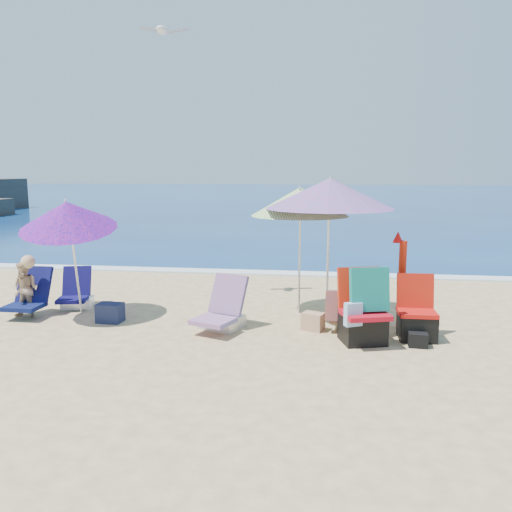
# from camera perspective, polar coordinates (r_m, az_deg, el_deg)

# --- Properties ---
(ground) EXTENTS (120.00, 120.00, 0.00)m
(ground) POSITION_cam_1_polar(r_m,az_deg,el_deg) (7.35, 1.27, -9.81)
(ground) COLOR #D8BC84
(ground) RESTS_ON ground
(sea) EXTENTS (120.00, 80.00, 0.12)m
(sea) POSITION_cam_1_polar(r_m,az_deg,el_deg) (51.96, 7.00, 6.56)
(sea) COLOR navy
(sea) RESTS_ON ground
(foam) EXTENTS (120.00, 0.50, 0.04)m
(foam) POSITION_cam_1_polar(r_m,az_deg,el_deg) (12.26, 4.00, -1.93)
(foam) COLOR white
(foam) RESTS_ON ground
(umbrella_turquoise) EXTENTS (2.09, 2.09, 2.34)m
(umbrella_turquoise) POSITION_cam_1_polar(r_m,az_deg,el_deg) (8.32, 8.08, 6.80)
(umbrella_turquoise) COLOR white
(umbrella_turquoise) RESTS_ON ground
(umbrella_striped) EXTENTS (2.06, 2.06, 2.18)m
(umbrella_striped) POSITION_cam_1_polar(r_m,az_deg,el_deg) (8.64, 4.85, 5.95)
(umbrella_striped) COLOR silver
(umbrella_striped) RESTS_ON ground
(umbrella_blue) EXTENTS (1.84, 1.89, 2.09)m
(umbrella_blue) POSITION_cam_1_polar(r_m,az_deg,el_deg) (8.83, -19.96, 4.23)
(umbrella_blue) COLOR white
(umbrella_blue) RESTS_ON ground
(furled_umbrella) EXTENTS (0.24, 0.18, 1.51)m
(furled_umbrella) POSITION_cam_1_polar(r_m,az_deg,el_deg) (8.25, 15.60, -2.09)
(furled_umbrella) COLOR #B5220C
(furled_umbrella) RESTS_ON ground
(chair_navy) EXTENTS (0.65, 0.80, 0.70)m
(chair_navy) POSITION_cam_1_polar(r_m,az_deg,el_deg) (9.86, -19.09, -4.23)
(chair_navy) COLOR #0F0C48
(chair_navy) RESTS_ON ground
(chair_rainbow) EXTENTS (0.83, 1.03, 0.81)m
(chair_rainbow) POSITION_cam_1_polar(r_m,az_deg,el_deg) (8.07, -3.77, -6.46)
(chair_rainbow) COLOR #E75163
(chair_rainbow) RESTS_ON ground
(camp_chair_left) EXTENTS (0.54, 0.55, 0.92)m
(camp_chair_left) POSITION_cam_1_polar(r_m,az_deg,el_deg) (7.92, 17.21, -6.73)
(camp_chair_left) COLOR red
(camp_chair_left) RESTS_ON ground
(camp_chair_right) EXTENTS (0.76, 0.83, 1.11)m
(camp_chair_right) POSITION_cam_1_polar(r_m,az_deg,el_deg) (7.50, 11.66, -6.41)
(camp_chair_right) COLOR #B30C1B
(camp_chair_right) RESTS_ON ground
(person_center) EXTENTS (0.64, 0.55, 0.91)m
(person_center) POSITION_cam_1_polar(r_m,az_deg,el_deg) (7.94, 10.00, -5.17)
(person_center) COLOR tan
(person_center) RESTS_ON ground
(person_left) EXTENTS (0.59, 0.73, 1.04)m
(person_left) POSITION_cam_1_polar(r_m,az_deg,el_deg) (9.43, -23.88, -3.34)
(person_left) COLOR tan
(person_left) RESTS_ON ground
(bag_navy_a) EXTENTS (0.41, 0.31, 0.30)m
(bag_navy_a) POSITION_cam_1_polar(r_m,az_deg,el_deg) (8.73, -15.71, -6.01)
(bag_navy_a) COLOR #1B213D
(bag_navy_a) RESTS_ON ground
(bag_tan) EXTENTS (0.38, 0.33, 0.27)m
(bag_tan) POSITION_cam_1_polar(r_m,az_deg,el_deg) (8.05, 6.28, -7.15)
(bag_tan) COLOR tan
(bag_tan) RESTS_ON ground
(bag_navy_b) EXTENTS (0.44, 0.34, 0.31)m
(bag_navy_b) POSITION_cam_1_polar(r_m,az_deg,el_deg) (8.83, 9.16, -5.59)
(bag_navy_b) COLOR #1B1B3C
(bag_navy_b) RESTS_ON ground
(bag_black_b) EXTENTS (0.27, 0.19, 0.20)m
(bag_black_b) POSITION_cam_1_polar(r_m,az_deg,el_deg) (7.61, 17.34, -8.79)
(bag_black_b) COLOR black
(bag_black_b) RESTS_ON ground
(seagull) EXTENTS (0.86, 0.43, 0.15)m
(seagull) POSITION_cam_1_polar(r_m,az_deg,el_deg) (10.11, -10.21, 23.17)
(seagull) COLOR silver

